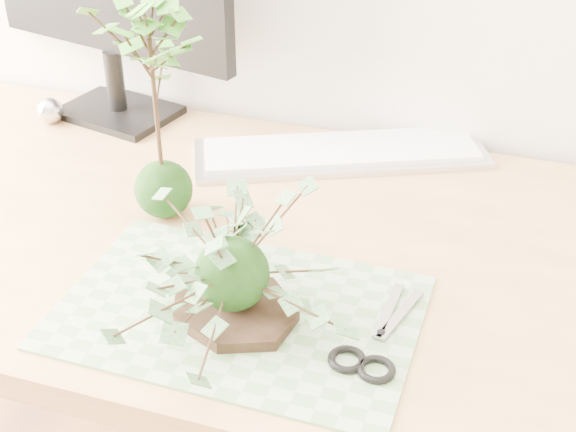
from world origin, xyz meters
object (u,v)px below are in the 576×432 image
object	(u,v)px
ivy_kokedama	(231,244)
keyboard	(341,152)
maple_kokedama	(151,54)
desk	(260,285)

from	to	relation	value
ivy_kokedama	keyboard	bearing A→B (deg)	87.50
ivy_kokedama	maple_kokedama	distance (m)	0.29
keyboard	desk	bearing A→B (deg)	-125.15
desk	ivy_kokedama	bearing A→B (deg)	-79.96
desk	keyboard	world-z (taller)	keyboard
maple_kokedama	keyboard	xyz separation A→B (m)	(0.20, 0.25, -0.24)
desk	ivy_kokedama	size ratio (longest dim) A/B	6.21
ivy_kokedama	keyboard	distance (m)	0.45
maple_kokedama	ivy_kokedama	bearing A→B (deg)	-46.19
desk	maple_kokedama	size ratio (longest dim) A/B	4.57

